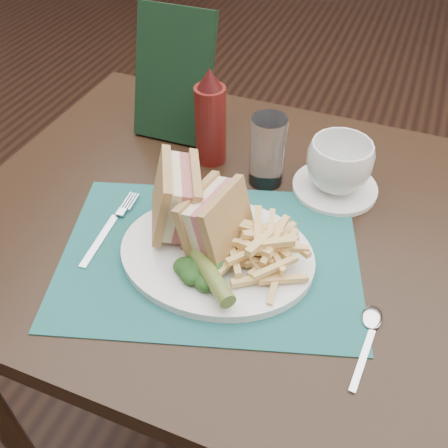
% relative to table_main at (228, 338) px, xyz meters
% --- Properties ---
extents(floor, '(7.00, 7.00, 0.00)m').
position_rel_table_main_xyz_m(floor, '(0.00, 0.50, -0.38)').
color(floor, black).
rests_on(floor, ground).
extents(table_main, '(0.90, 0.75, 0.75)m').
position_rel_table_main_xyz_m(table_main, '(0.00, 0.00, 0.00)').
color(table_main, black).
rests_on(table_main, ground).
extents(placemat, '(0.53, 0.45, 0.00)m').
position_rel_table_main_xyz_m(placemat, '(0.01, -0.10, 0.38)').
color(placemat, '#1C5956').
rests_on(placemat, table_main).
extents(plate, '(0.32, 0.27, 0.01)m').
position_rel_table_main_xyz_m(plate, '(0.02, -0.10, 0.38)').
color(plate, white).
rests_on(plate, placemat).
extents(sandwich_half_a, '(0.13, 0.14, 0.12)m').
position_rel_table_main_xyz_m(sandwich_half_a, '(-0.08, -0.08, 0.45)').
color(sandwich_half_a, tan).
rests_on(sandwich_half_a, plate).
extents(sandwich_half_b, '(0.09, 0.12, 0.11)m').
position_rel_table_main_xyz_m(sandwich_half_b, '(-0.01, -0.09, 0.45)').
color(sandwich_half_b, tan).
rests_on(sandwich_half_b, plate).
extents(kale_garnish, '(0.11, 0.08, 0.03)m').
position_rel_table_main_xyz_m(kale_garnish, '(0.02, -0.16, 0.41)').
color(kale_garnish, '#183C16').
rests_on(kale_garnish, plate).
extents(pickle_spear, '(0.11, 0.10, 0.03)m').
position_rel_table_main_xyz_m(pickle_spear, '(0.03, -0.17, 0.41)').
color(pickle_spear, '#546928').
rests_on(pickle_spear, plate).
extents(fries_pile, '(0.18, 0.20, 0.06)m').
position_rel_table_main_xyz_m(fries_pile, '(0.09, -0.10, 0.42)').
color(fries_pile, '#F0C978').
rests_on(fries_pile, plate).
extents(fork, '(0.05, 0.17, 0.01)m').
position_rel_table_main_xyz_m(fork, '(-0.17, -0.11, 0.38)').
color(fork, silver).
rests_on(fork, placemat).
extents(spoon, '(0.05, 0.15, 0.01)m').
position_rel_table_main_xyz_m(spoon, '(0.26, -0.17, 0.38)').
color(spoon, silver).
rests_on(spoon, table_main).
extents(saucer, '(0.16, 0.16, 0.01)m').
position_rel_table_main_xyz_m(saucer, '(0.15, 0.13, 0.38)').
color(saucer, white).
rests_on(saucer, table_main).
extents(coffee_cup, '(0.16, 0.16, 0.09)m').
position_rel_table_main_xyz_m(coffee_cup, '(0.15, 0.13, 0.43)').
color(coffee_cup, white).
rests_on(coffee_cup, saucer).
extents(drinking_glass, '(0.07, 0.07, 0.13)m').
position_rel_table_main_xyz_m(drinking_glass, '(0.03, 0.11, 0.44)').
color(drinking_glass, white).
rests_on(drinking_glass, table_main).
extents(ketchup_bottle, '(0.06, 0.06, 0.19)m').
position_rel_table_main_xyz_m(ketchup_bottle, '(-0.09, 0.13, 0.47)').
color(ketchup_bottle, '#53100E').
rests_on(ketchup_bottle, table_main).
extents(check_presenter, '(0.15, 0.10, 0.24)m').
position_rel_table_main_xyz_m(check_presenter, '(-0.19, 0.20, 0.50)').
color(check_presenter, black).
rests_on(check_presenter, table_main).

